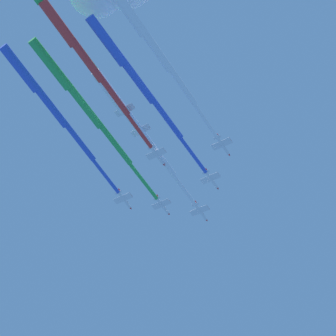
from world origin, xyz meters
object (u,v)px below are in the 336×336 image
object	(u,v)px
jet_port_mid	(48,103)
jet_starboard_outer	(55,18)
jet_starboard_inner	(135,78)
jet_lead	(135,123)
jet_port_outer	(85,59)
jet_port_inner	(81,102)
jet_trail_port	(48,8)
jet_starboard_mid	(155,48)

from	to	relation	value
jet_port_mid	jet_starboard_outer	bearing A→B (deg)	-66.41
jet_starboard_inner	jet_port_mid	bearing A→B (deg)	176.42
jet_lead	jet_starboard_outer	distance (m)	48.12
jet_lead	jet_port_outer	bearing A→B (deg)	-108.43
jet_port_inner	jet_starboard_outer	bearing A→B (deg)	-88.43
jet_lead	jet_port_mid	xyz separation A→B (m)	(-29.20, -15.34, 1.88)
jet_port_inner	jet_port_mid	bearing A→B (deg)	-169.14
jet_starboard_outer	jet_trail_port	distance (m)	4.20
jet_port_mid	jet_starboard_outer	world-z (taller)	jet_port_mid
jet_port_inner	jet_trail_port	world-z (taller)	jet_port_inner
jet_port_mid	jet_starboard_mid	distance (m)	45.92
jet_port_inner	jet_starboard_mid	world-z (taller)	jet_port_inner
jet_starboard_outer	jet_starboard_mid	bearing A→B (deg)	30.89
jet_trail_port	jet_lead	bearing A→B (deg)	70.97
jet_port_outer	jet_trail_port	xyz separation A→B (m)	(-7.27, -20.10, 1.73)
jet_starboard_mid	jet_trail_port	size ratio (longest dim) A/B	0.99
jet_starboard_outer	jet_port_mid	bearing A→B (deg)	113.59
jet_lead	jet_starboard_outer	size ratio (longest dim) A/B	0.89
jet_starboard_mid	jet_lead	bearing A→B (deg)	119.77
jet_starboard_inner	jet_lead	bearing A→B (deg)	107.08
jet_starboard_inner	jet_starboard_mid	world-z (taller)	jet_starboard_inner
jet_starboard_outer	jet_trail_port	world-z (taller)	jet_starboard_outer
jet_starboard_mid	jet_starboard_outer	size ratio (longest dim) A/B	0.88
jet_port_mid	jet_trail_port	xyz separation A→B (m)	(12.18, -34.02, -1.53)
jet_trail_port	jet_starboard_outer	bearing A→B (deg)	77.19
jet_trail_port	jet_port_inner	bearing A→B (deg)	89.95
jet_starboard_inner	jet_starboard_mid	xyz separation A→B (m)	(9.83, -9.09, -0.60)
jet_starboard_inner	jet_port_inner	bearing A→B (deg)	168.62
jet_lead	jet_port_inner	size ratio (longest dim) A/B	0.87
jet_starboard_inner	jet_starboard_outer	world-z (taller)	jet_starboard_outer
jet_starboard_mid	jet_trail_port	bearing A→B (deg)	-144.77
jet_starboard_mid	jet_port_outer	bearing A→B (deg)	-173.90
jet_port_inner	jet_starboard_mid	xyz separation A→B (m)	(32.20, -13.59, -2.37)
jet_starboard_inner	jet_starboard_outer	size ratio (longest dim) A/B	0.96
jet_lead	jet_port_mid	size ratio (longest dim) A/B	0.94
jet_port_outer	jet_port_inner	bearing A→B (deg)	114.02
jet_starboard_outer	jet_starboard_inner	bearing A→B (deg)	52.33
jet_starboard_mid	jet_port_mid	bearing A→B (deg)	165.78
jet_lead	jet_port_outer	distance (m)	30.87
jet_port_mid	jet_starboard_outer	size ratio (longest dim) A/B	0.95
jet_lead	jet_starboard_mid	bearing A→B (deg)	-60.23
jet_starboard_mid	jet_starboard_outer	distance (m)	36.57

